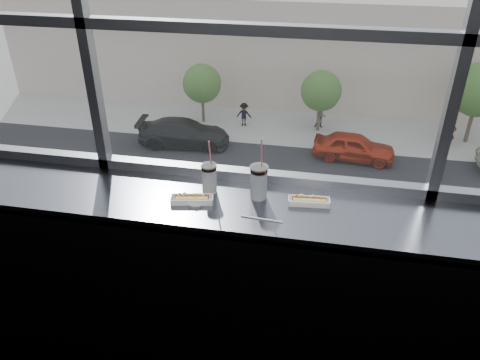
% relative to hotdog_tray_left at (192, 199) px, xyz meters
% --- Properties ---
extents(wall_back_lower, '(6.00, 0.00, 6.00)m').
position_rel_hotdog_tray_left_xyz_m(wall_back_lower, '(0.33, 0.32, -0.57)').
color(wall_back_lower, black).
rests_on(wall_back_lower, ground).
extents(counter, '(6.00, 0.55, 0.06)m').
position_rel_hotdog_tray_left_xyz_m(counter, '(0.33, 0.04, -0.05)').
color(counter, slate).
rests_on(counter, ground).
extents(counter_fascia, '(6.00, 0.04, 1.04)m').
position_rel_hotdog_tray_left_xyz_m(counter_fascia, '(0.33, -0.21, -0.57)').
color(counter_fascia, slate).
rests_on(counter_fascia, ground).
extents(hotdog_tray_left, '(0.25, 0.12, 0.06)m').
position_rel_hotdog_tray_left_xyz_m(hotdog_tray_left, '(0.00, 0.00, 0.00)').
color(hotdog_tray_left, white).
rests_on(hotdog_tray_left, counter).
extents(hotdog_tray_right, '(0.24, 0.10, 0.06)m').
position_rel_hotdog_tray_left_xyz_m(hotdog_tray_right, '(0.65, 0.11, -0.00)').
color(hotdog_tray_right, white).
rests_on(hotdog_tray_right, counter).
extents(soda_cup_left, '(0.09, 0.09, 0.34)m').
position_rel_hotdog_tray_left_xyz_m(soda_cup_left, '(0.07, 0.13, 0.08)').
color(soda_cup_left, white).
rests_on(soda_cup_left, counter).
extents(soda_cup_right, '(0.10, 0.10, 0.38)m').
position_rel_hotdog_tray_left_xyz_m(soda_cup_right, '(0.36, 0.12, 0.09)').
color(soda_cup_right, white).
rests_on(soda_cup_right, counter).
extents(loose_straw, '(0.23, 0.02, 0.01)m').
position_rel_hotdog_tray_left_xyz_m(loose_straw, '(0.41, -0.09, -0.02)').
color(loose_straw, white).
rests_on(loose_straw, counter).
extents(wrapper, '(0.09, 0.07, 0.02)m').
position_rel_hotdog_tray_left_xyz_m(wrapper, '(0.03, -0.03, -0.01)').
color(wrapper, silver).
rests_on(wrapper, counter).
extents(plaza_ground, '(120.00, 120.00, 0.00)m').
position_rel_hotdog_tray_left_xyz_m(plaza_ground, '(0.33, 43.82, -12.12)').
color(plaza_ground, '#9F9D98').
rests_on(plaza_ground, ground).
extents(street_asphalt, '(80.00, 10.00, 0.06)m').
position_rel_hotdog_tray_left_xyz_m(street_asphalt, '(0.33, 20.32, -12.09)').
color(street_asphalt, black).
rests_on(street_asphalt, plaza_ground).
extents(far_sidewalk, '(80.00, 6.00, 0.04)m').
position_rel_hotdog_tray_left_xyz_m(far_sidewalk, '(0.33, 28.32, -12.10)').
color(far_sidewalk, '#9F9D98').
rests_on(far_sidewalk, plaza_ground).
extents(far_building, '(50.00, 14.00, 8.00)m').
position_rel_hotdog_tray_left_xyz_m(far_building, '(0.33, 38.32, -8.12)').
color(far_building, '#BEAC9C').
rests_on(far_building, plaza_ground).
extents(car_far_b, '(3.38, 6.92, 2.23)m').
position_rel_hotdog_tray_left_xyz_m(car_far_b, '(2.68, 24.32, -10.95)').
color(car_far_b, '#B4240C').
rests_on(car_far_b, street_asphalt).
extents(car_far_a, '(3.45, 7.06, 2.28)m').
position_rel_hotdog_tray_left_xyz_m(car_far_a, '(-8.10, 24.32, -10.92)').
color(car_far_a, black).
rests_on(car_far_a, street_asphalt).
extents(car_near_c, '(2.95, 6.92, 2.30)m').
position_rel_hotdog_tray_left_xyz_m(car_near_c, '(0.07, 16.32, -10.92)').
color(car_near_c, maroon).
rests_on(car_near_c, street_asphalt).
extents(pedestrian_d, '(0.97, 0.73, 2.19)m').
position_rel_hotdog_tray_left_xyz_m(pedestrian_d, '(8.79, 27.37, -10.99)').
color(pedestrian_d, '#66605B').
rests_on(pedestrian_d, far_sidewalk).
extents(pedestrian_a, '(0.90, 0.67, 2.02)m').
position_rel_hotdog_tray_left_xyz_m(pedestrian_a, '(-4.85, 28.17, -11.07)').
color(pedestrian_a, '#66605B').
rests_on(pedestrian_a, far_sidewalk).
extents(pedestrian_b, '(0.85, 0.64, 1.91)m').
position_rel_hotdog_tray_left_xyz_m(pedestrian_b, '(0.46, 28.83, -11.13)').
color(pedestrian_b, '#66605B').
rests_on(pedestrian_b, far_sidewalk).
extents(tree_left, '(2.72, 2.72, 4.26)m').
position_rel_hotdog_tray_left_xyz_m(tree_left, '(-7.87, 28.32, -9.24)').
color(tree_left, '#47382B').
rests_on(tree_left, far_sidewalk).
extents(tree_center, '(2.73, 2.73, 4.27)m').
position_rel_hotdog_tray_left_xyz_m(tree_center, '(0.36, 28.32, -9.23)').
color(tree_center, '#47382B').
rests_on(tree_center, far_sidewalk).
extents(tree_right, '(3.41, 3.41, 5.32)m').
position_rel_hotdog_tray_left_xyz_m(tree_right, '(10.10, 28.32, -8.51)').
color(tree_right, '#47382B').
rests_on(tree_right, far_sidewalk).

